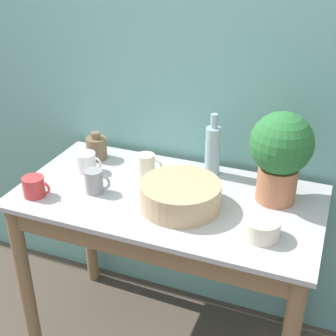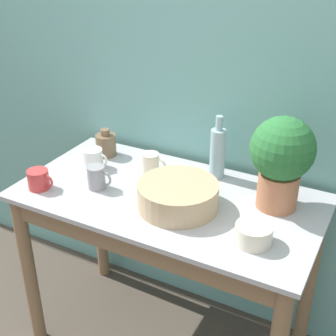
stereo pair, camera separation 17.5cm
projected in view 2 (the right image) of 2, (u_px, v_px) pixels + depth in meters
wall_back at (210, 72)px, 1.94m from camera, size 6.00×0.05×2.40m
counter_table at (165, 234)px, 1.89m from camera, size 1.19×0.63×0.80m
potted_plant at (282, 157)px, 1.67m from camera, size 0.23×0.23×0.36m
bowl_wash_large at (178, 196)px, 1.73m from camera, size 0.30×0.30×0.10m
bottle_tall at (218, 152)px, 1.92m from camera, size 0.06×0.06×0.27m
bottle_short at (106, 144)px, 2.13m from camera, size 0.09×0.09×0.13m
mug_red at (39, 179)px, 1.86m from camera, size 0.12×0.08×0.08m
mug_white at (93, 158)px, 2.02m from camera, size 0.12×0.09×0.09m
mug_grey at (97, 177)px, 1.86m from camera, size 0.11×0.07×0.10m
mug_cream at (151, 165)px, 1.95m from camera, size 0.11×0.07×0.10m
bowl_small_cream at (254, 234)px, 1.54m from camera, size 0.13×0.13×0.07m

